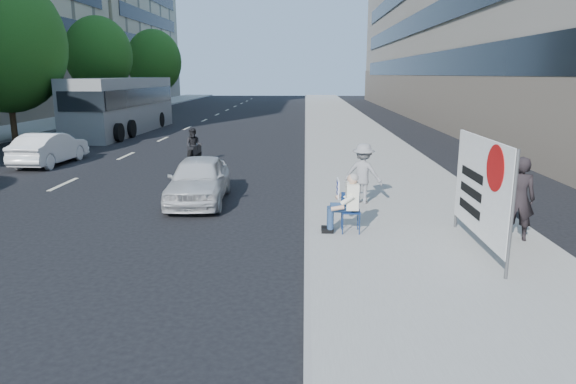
{
  "coord_description": "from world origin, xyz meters",
  "views": [
    {
      "loc": [
        1.4,
        -8.16,
        3.51
      ],
      "look_at": [
        1.07,
        1.54,
        1.28
      ],
      "focal_mm": 32.0,
      "sensor_mm": 36.0,
      "label": 1
    }
  ],
  "objects_px": {
    "motorcycle": "(194,148)",
    "bus": "(124,106)",
    "protest_banner": "(481,187)",
    "white_sedan_mid": "(50,148)",
    "pedestrian_woman": "(519,199)",
    "seated_protester": "(346,199)",
    "white_sedan_near": "(199,180)",
    "jogger": "(363,173)"
  },
  "relations": [
    {
      "from": "motorcycle",
      "to": "bus",
      "type": "height_order",
      "value": "bus"
    },
    {
      "from": "protest_banner",
      "to": "white_sedan_mid",
      "type": "height_order",
      "value": "protest_banner"
    },
    {
      "from": "bus",
      "to": "pedestrian_woman",
      "type": "bearing_deg",
      "value": -52.03
    },
    {
      "from": "seated_protester",
      "to": "white_sedan_mid",
      "type": "height_order",
      "value": "seated_protester"
    },
    {
      "from": "seated_protester",
      "to": "white_sedan_near",
      "type": "height_order",
      "value": "seated_protester"
    },
    {
      "from": "white_sedan_near",
      "to": "motorcycle",
      "type": "relative_size",
      "value": 1.85
    },
    {
      "from": "jogger",
      "to": "pedestrian_woman",
      "type": "bearing_deg",
      "value": 155.67
    },
    {
      "from": "seated_protester",
      "to": "white_sedan_mid",
      "type": "distance_m",
      "value": 14.32
    },
    {
      "from": "pedestrian_woman",
      "to": "protest_banner",
      "type": "height_order",
      "value": "protest_banner"
    },
    {
      "from": "bus",
      "to": "jogger",
      "type": "bearing_deg",
      "value": -53.35
    },
    {
      "from": "protest_banner",
      "to": "jogger",
      "type": "bearing_deg",
      "value": 116.49
    },
    {
      "from": "motorcycle",
      "to": "seated_protester",
      "type": "bearing_deg",
      "value": -57.04
    },
    {
      "from": "jogger",
      "to": "white_sedan_mid",
      "type": "xyz_separation_m",
      "value": [
        -11.69,
        6.52,
        -0.31
      ]
    },
    {
      "from": "protest_banner",
      "to": "motorcycle",
      "type": "xyz_separation_m",
      "value": [
        -7.85,
        10.69,
        -0.76
      ]
    },
    {
      "from": "seated_protester",
      "to": "motorcycle",
      "type": "xyz_separation_m",
      "value": [
        -5.36,
        9.6,
        -0.24
      ]
    },
    {
      "from": "protest_banner",
      "to": "motorcycle",
      "type": "height_order",
      "value": "protest_banner"
    },
    {
      "from": "seated_protester",
      "to": "protest_banner",
      "type": "xyz_separation_m",
      "value": [
        2.49,
        -1.09,
        0.53
      ]
    },
    {
      "from": "seated_protester",
      "to": "protest_banner",
      "type": "relative_size",
      "value": 0.43
    },
    {
      "from": "pedestrian_woman",
      "to": "motorcycle",
      "type": "relative_size",
      "value": 0.85
    },
    {
      "from": "seated_protester",
      "to": "white_sedan_near",
      "type": "bearing_deg",
      "value": 140.75
    },
    {
      "from": "white_sedan_mid",
      "to": "bus",
      "type": "height_order",
      "value": "bus"
    },
    {
      "from": "seated_protester",
      "to": "pedestrian_woman",
      "type": "distance_m",
      "value": 3.54
    },
    {
      "from": "pedestrian_woman",
      "to": "protest_banner",
      "type": "bearing_deg",
      "value": 51.1
    },
    {
      "from": "white_sedan_near",
      "to": "jogger",
      "type": "bearing_deg",
      "value": -9.97
    },
    {
      "from": "protest_banner",
      "to": "motorcycle",
      "type": "distance_m",
      "value": 13.29
    },
    {
      "from": "pedestrian_woman",
      "to": "white_sedan_near",
      "type": "xyz_separation_m",
      "value": [
        -7.37,
        3.57,
        -0.38
      ]
    },
    {
      "from": "white_sedan_near",
      "to": "motorcycle",
      "type": "bearing_deg",
      "value": 100.26
    },
    {
      "from": "protest_banner",
      "to": "white_sedan_near",
      "type": "xyz_separation_m",
      "value": [
        -6.35,
        4.25,
        -0.76
      ]
    },
    {
      "from": "pedestrian_woman",
      "to": "bus",
      "type": "bearing_deg",
      "value": -35.95
    },
    {
      "from": "seated_protester",
      "to": "motorcycle",
      "type": "height_order",
      "value": "seated_protester"
    },
    {
      "from": "protest_banner",
      "to": "white_sedan_mid",
      "type": "bearing_deg",
      "value": 142.97
    },
    {
      "from": "jogger",
      "to": "white_sedan_near",
      "type": "relative_size",
      "value": 0.42
    },
    {
      "from": "white_sedan_mid",
      "to": "seated_protester",
      "type": "bearing_deg",
      "value": 143.56
    },
    {
      "from": "white_sedan_mid",
      "to": "bus",
      "type": "distance_m",
      "value": 11.56
    },
    {
      "from": "white_sedan_mid",
      "to": "motorcycle",
      "type": "bearing_deg",
      "value": -172.05
    },
    {
      "from": "jogger",
      "to": "protest_banner",
      "type": "bearing_deg",
      "value": 138.66
    },
    {
      "from": "white_sedan_near",
      "to": "white_sedan_mid",
      "type": "height_order",
      "value": "white_sedan_near"
    },
    {
      "from": "protest_banner",
      "to": "seated_protester",
      "type": "bearing_deg",
      "value": 156.31
    },
    {
      "from": "white_sedan_mid",
      "to": "motorcycle",
      "type": "xyz_separation_m",
      "value": [
        5.68,
        0.48,
        -0.0
      ]
    },
    {
      "from": "white_sedan_near",
      "to": "bus",
      "type": "distance_m",
      "value": 19.27
    },
    {
      "from": "jogger",
      "to": "bus",
      "type": "bearing_deg",
      "value": -32.7
    },
    {
      "from": "jogger",
      "to": "white_sedan_near",
      "type": "distance_m",
      "value": 4.56
    }
  ]
}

